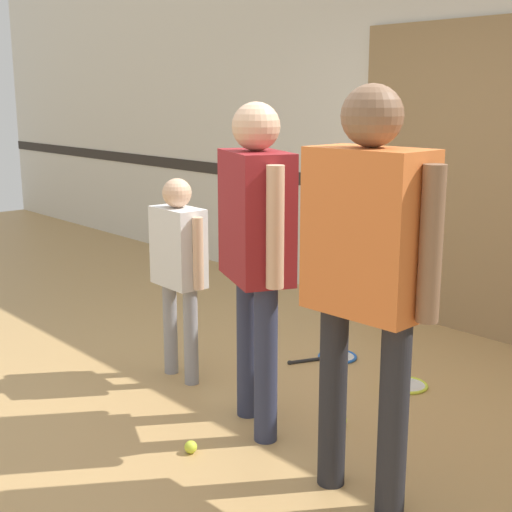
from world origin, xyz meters
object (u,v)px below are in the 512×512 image
person_instructor (256,233)px  tennis_ball_stray_right (341,420)px  racket_second_spare (334,357)px  tennis_ball_stray_left (267,326)px  person_student_right (367,254)px  tennis_ball_near_instructor (191,447)px  tennis_ball_by_spare_racket (385,387)px  racket_spare_on_floor (405,384)px  person_student_left (179,257)px

person_instructor → tennis_ball_stray_right: bearing=72.3°
racket_second_spare → tennis_ball_stray_left: size_ratio=7.98×
person_instructor → tennis_ball_stray_left: size_ratio=26.68×
person_instructor → person_student_right: size_ratio=0.96×
racket_second_spare → tennis_ball_near_instructor: size_ratio=7.98×
racket_second_spare → tennis_ball_by_spare_racket: (0.60, -0.20, 0.02)m
person_instructor → racket_second_spare: (-0.41, 1.10, -1.08)m
tennis_ball_by_spare_racket → tennis_ball_stray_right: same height
person_instructor → tennis_ball_near_instructor: (-0.00, -0.45, -1.06)m
tennis_ball_stray_right → racket_second_spare: bearing=133.9°
person_student_right → racket_spare_on_floor: person_student_right is taller
person_instructor → racket_spare_on_floor: person_instructor is taller
person_student_left → person_instructor: bearing=-4.8°
racket_spare_on_floor → racket_second_spare: 0.62m
tennis_ball_by_spare_racket → tennis_ball_near_instructor: bearing=-97.9°
tennis_ball_stray_left → racket_spare_on_floor: bearing=-3.5°
racket_spare_on_floor → tennis_ball_by_spare_racket: (-0.02, -0.18, 0.02)m
person_student_right → tennis_ball_by_spare_racket: (-0.65, 1.02, -1.10)m
person_student_right → tennis_ball_stray_right: person_student_right is taller
racket_spare_on_floor → tennis_ball_near_instructor: size_ratio=7.04×
racket_second_spare → tennis_ball_stray_right: tennis_ball_stray_right is taller
person_instructor → tennis_ball_stray_right: size_ratio=26.68×
tennis_ball_near_instructor → tennis_ball_stray_left: bearing=125.9°
person_student_left → tennis_ball_near_instructor: 1.27m
racket_second_spare → tennis_ball_stray_right: (0.72, -0.75, 0.02)m
racket_second_spare → tennis_ball_stray_right: size_ratio=7.98×
tennis_ball_stray_left → person_student_left: bearing=-72.8°
person_student_left → tennis_ball_near_instructor: person_student_left is taller
racket_spare_on_floor → tennis_ball_stray_right: tennis_ball_stray_right is taller
racket_spare_on_floor → tennis_ball_stray_right: size_ratio=7.04×
racket_spare_on_floor → tennis_ball_stray_left: (-1.38, 0.08, 0.02)m
person_instructor → tennis_ball_stray_left: person_instructor is taller
person_student_right → tennis_ball_stray_right: 1.31m
person_student_left → racket_second_spare: person_student_left is taller
person_student_right → tennis_ball_by_spare_racket: person_student_right is taller
person_student_left → tennis_ball_stray_right: 1.41m
racket_spare_on_floor → racket_second_spare: size_ratio=0.88×
person_student_right → tennis_ball_by_spare_racket: bearing=-59.6°
person_student_right → tennis_ball_stray_left: bearing=-34.8°
person_student_left → person_student_right: size_ratio=0.70×
person_student_left → tennis_ball_by_spare_racket: (1.03, 0.80, -0.77)m
person_instructor → tennis_ball_stray_left: 1.96m
person_student_right → tennis_ball_by_spare_racket: 1.64m
racket_second_spare → tennis_ball_stray_right: 1.04m
person_student_left → racket_spare_on_floor: size_ratio=2.79×
person_instructor → tennis_ball_by_spare_racket: (0.19, 0.90, -1.06)m
person_student_left → person_student_right: bearing=-5.3°
tennis_ball_near_instructor → racket_second_spare: bearing=104.8°
person_student_right → tennis_ball_stray_left: (-2.01, 1.29, -1.10)m
racket_second_spare → person_student_left: bearing=-0.9°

